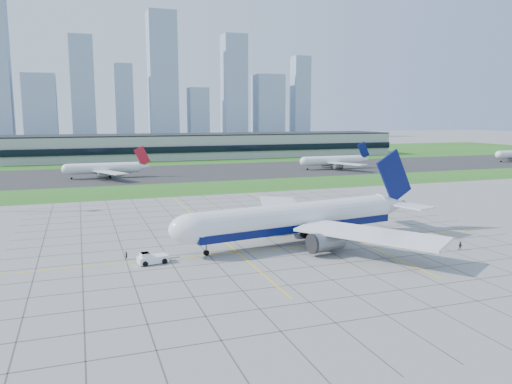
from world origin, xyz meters
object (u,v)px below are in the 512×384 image
Objects in this scene: crew_far at (460,246)px; distant_jet_1 at (105,168)px; airliner at (298,219)px; crew_near at (126,255)px; pushback_tug at (151,258)px; distant_jet_2 at (334,160)px.

distant_jet_1 is at bearing 164.53° from crew_far.
airliner is 34.14m from crew_far.
crew_near is 0.04× the size of distant_jet_1.
crew_near is at bearing 124.11° from pushback_tug.
pushback_tug is 138.96m from distant_jet_1.
airliner reaches higher than distant_jet_1.
crew_far is at bearing -19.67° from pushback_tug.
distant_jet_1 is at bearing 41.74° from crew_near.
pushback_tug reaches higher than crew_far.
airliner is 137.93m from distant_jet_1.
airliner is at bearing -75.78° from distant_jet_1.
distant_jet_1 is (2.87, 134.40, 3.68)m from crew_near.
crew_far is at bearing -39.10° from airliner.
airliner reaches higher than pushback_tug.
crew_near is 178.84m from distant_jet_2.
airliner reaches higher than crew_far.
distant_jet_2 is (51.76, 150.93, 3.60)m from crew_far.
distant_jet_2 reaches higher than crew_near.
airliner is 39.11× the size of crew_near.
airliner is 33.26m from pushback_tug.
crew_far reaches higher than crew_near.
crew_near is 67.97m from crew_far.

